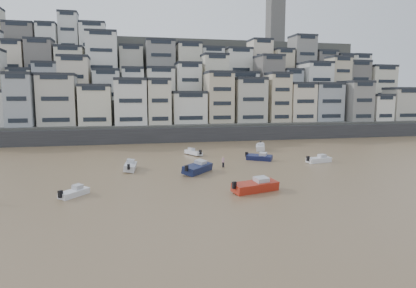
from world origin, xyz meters
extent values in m
plane|color=#91754E|center=(0.00, 0.00, 0.00)|extent=(400.00, 400.00, 0.00)
cube|color=#38383A|center=(10.00, 65.00, 1.75)|extent=(140.00, 3.00, 3.50)
cube|color=#4C4C47|center=(15.00, 72.00, 2.00)|extent=(140.00, 14.00, 4.00)
cube|color=#4C4C47|center=(15.00, 84.00, 5.00)|extent=(140.00, 14.00, 10.00)
cube|color=#4C4C47|center=(15.00, 96.00, 9.00)|extent=(140.00, 14.00, 18.00)
cube|color=#4C4C47|center=(15.00, 108.00, 13.00)|extent=(140.00, 16.00, 26.00)
cube|color=#4C4C47|center=(15.00, 122.00, 16.00)|extent=(140.00, 18.00, 32.00)
cube|color=#66635E|center=(55.00, 120.00, 41.00)|extent=(6.00, 6.00, 18.00)
camera|label=1|loc=(-5.10, -24.21, 11.31)|focal=32.00mm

